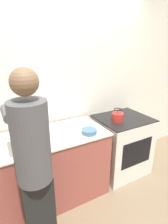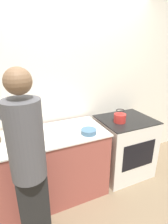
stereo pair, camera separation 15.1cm
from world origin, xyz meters
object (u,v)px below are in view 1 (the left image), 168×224
Objects in this scene: oven at (121,144)px; kettle at (118,116)px; knife at (25,142)px; person at (34,164)px; bowl_prep at (89,131)px; cutting_board at (28,142)px.

kettle reaches higher than oven.
oven is 4.77× the size of knife.
person is at bearing -109.04° from knife.
oven is 5.07× the size of kettle.
person is 9.84× the size of kettle.
oven is at bearing -14.70° from knife.
oven is 4.85× the size of bowl_prep.
knife is at bearing 179.99° from kettle.
kettle is at bearing -161.05° from oven.
person is 5.16× the size of cutting_board.
bowl_prep is (0.71, -0.13, 0.01)m from knife.
knife is (-0.03, 0.00, 0.01)m from cutting_board.
knife is at bearing 87.78° from person.
person reaches higher than cutting_board.
cutting_board is 1.82× the size of bowl_prep.
knife is 1.24m from kettle.
cutting_board is 1.21m from kettle.
person is 9.41× the size of bowl_prep.
person reaches higher than kettle.
knife reaches higher than cutting_board.
kettle is (1.24, -0.00, 0.05)m from knife.
oven is at bearing 18.95° from kettle.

